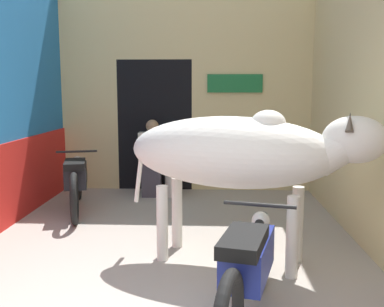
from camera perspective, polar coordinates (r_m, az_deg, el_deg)
name	(u,v)px	position (r m, az deg, el deg)	size (l,w,h in m)	color
wall_back_with_doorway	(174,98)	(7.56, -2.31, 7.06)	(4.03, 0.93, 3.61)	#D1BC84
wall_right_with_door	(381,75)	(4.87, 22.83, 9.15)	(0.22, 5.26, 3.61)	#D1BC84
cow	(242,153)	(4.19, 6.34, 0.04)	(2.41, 1.25, 1.46)	silver
motorcycle_near	(248,265)	(3.27, 7.12, -13.88)	(0.68, 1.86, 0.75)	black
motorcycle_far	(76,180)	(6.28, -14.51, -3.22)	(0.70, 1.89, 0.76)	black
shopkeeper_seated	(152,156)	(6.97, -5.07, -0.36)	(0.42, 0.33, 1.18)	#3D3842
plastic_stool	(173,181)	(6.95, -2.41, -3.57)	(0.36, 0.36, 0.43)	beige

